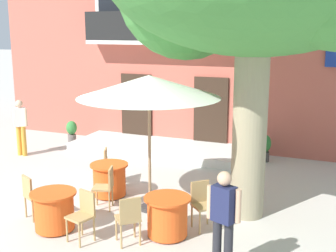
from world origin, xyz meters
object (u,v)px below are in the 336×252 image
object	(u,v)px
cafe_chair_middle_0	(202,202)
cafe_chair_middle_1	(129,217)
cafe_chair_near_tree_1	(110,164)
ground_planter_right	(265,147)
cafe_table_front	(54,211)
cafe_chair_front_1	(83,213)
cafe_chair_near_tree_0	(106,185)
cafe_table_near_tree	(109,179)
cafe_chair_front_0	(33,194)
cafe_umbrella	(149,87)
pedestrian_mid_plaza	(20,124)
cafe_table_middle	(167,216)
ground_planter_left	(72,131)
pedestrian_near_entrance	(223,218)

from	to	relation	value
cafe_chair_middle_0	cafe_chair_middle_1	size ratio (longest dim) A/B	1.00
cafe_chair_near_tree_1	ground_planter_right	size ratio (longest dim) A/B	1.16
cafe_table_front	cafe_chair_front_1	size ratio (longest dim) A/B	0.95
ground_planter_right	cafe_chair_near_tree_0	bearing A→B (deg)	-117.06
cafe_table_near_tree	cafe_chair_middle_0	xyz separation A→B (m)	(2.48, -0.77, 0.14)
cafe_chair_near_tree_0	cafe_chair_front_0	distance (m)	1.48
cafe_chair_front_1	cafe_umbrella	world-z (taller)	cafe_umbrella
cafe_chair_middle_0	cafe_chair_middle_1	xyz separation A→B (m)	(-0.96, -1.16, 0.00)
cafe_chair_near_tree_0	ground_planter_right	distance (m)	5.37
cafe_chair_middle_0	pedestrian_mid_plaza	distance (m)	7.15
cafe_chair_front_1	cafe_umbrella	size ratio (longest dim) A/B	0.31
cafe_table_middle	cafe_chair_front_1	bearing A→B (deg)	-151.41
cafe_chair_middle_0	ground_planter_left	bearing A→B (deg)	143.88
ground_planter_right	pedestrian_near_entrance	distance (m)	6.39
cafe_table_near_tree	cafe_table_middle	size ratio (longest dim) A/B	1.00
cafe_chair_near_tree_1	cafe_table_front	bearing A→B (deg)	-83.48
cafe_chair_middle_1	ground_planter_left	xyz separation A→B (m)	(-5.06, 5.56, -0.09)
cafe_chair_middle_0	pedestrian_mid_plaza	size ratio (longest dim) A/B	0.54
cafe_chair_near_tree_0	ground_planter_right	size ratio (longest dim) A/B	1.16
cafe_table_middle	pedestrian_mid_plaza	size ratio (longest dim) A/B	0.51
cafe_chair_near_tree_0	cafe_chair_front_1	distance (m)	1.45
cafe_chair_near_tree_0	cafe_table_middle	distance (m)	1.82
cafe_table_front	pedestrian_mid_plaza	distance (m)	5.63
cafe_table_front	pedestrian_near_entrance	size ratio (longest dim) A/B	0.51
cafe_chair_middle_1	ground_planter_right	bearing A→B (deg)	78.31
cafe_table_middle	cafe_chair_front_0	size ratio (longest dim) A/B	0.95
cafe_chair_near_tree_0	cafe_chair_middle_0	distance (m)	2.16
cafe_table_front	pedestrian_mid_plaza	size ratio (longest dim) A/B	0.51
cafe_table_middle	ground_planter_right	distance (m)	5.51
pedestrian_near_entrance	pedestrian_mid_plaza	xyz separation A→B (m)	(-7.44, 4.14, 0.01)
cafe_table_middle	cafe_table_front	bearing A→B (deg)	-164.08
cafe_chair_middle_1	pedestrian_mid_plaza	world-z (taller)	pedestrian_mid_plaza
cafe_table_near_tree	pedestrian_mid_plaza	distance (m)	4.59
cafe_chair_near_tree_1	cafe_chair_middle_1	xyz separation A→B (m)	(1.88, -2.59, 0.00)
pedestrian_near_entrance	cafe_chair_near_tree_0	bearing A→B (deg)	152.30
pedestrian_mid_plaza	cafe_chair_near_tree_1	bearing A→B (deg)	-18.03
cafe_chair_middle_0	ground_planter_right	xyz separation A→B (m)	(0.28, 4.87, -0.09)
cafe_table_near_tree	cafe_chair_middle_0	distance (m)	2.60
cafe_table_middle	cafe_chair_near_tree_0	bearing A→B (deg)	158.17
cafe_chair_middle_1	cafe_chair_front_1	world-z (taller)	same
cafe_chair_near_tree_0	cafe_chair_middle_1	distance (m)	1.73
cafe_table_near_tree	cafe_table_front	distance (m)	1.95
pedestrian_mid_plaza	cafe_umbrella	bearing A→B (deg)	-22.92
cafe_chair_middle_0	cafe_table_front	distance (m)	2.81
cafe_chair_middle_0	cafe_table_front	world-z (taller)	cafe_chair_middle_0
cafe_chair_near_tree_1	cafe_table_middle	xyz separation A→B (m)	(2.37, -2.02, -0.14)
pedestrian_mid_plaza	cafe_chair_front_1	bearing A→B (deg)	-39.52
cafe_chair_near_tree_0	cafe_chair_front_1	bearing A→B (deg)	-75.75
cafe_chair_middle_1	cafe_table_near_tree	bearing A→B (deg)	128.16
cafe_chair_front_1	cafe_table_front	bearing A→B (deg)	169.74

